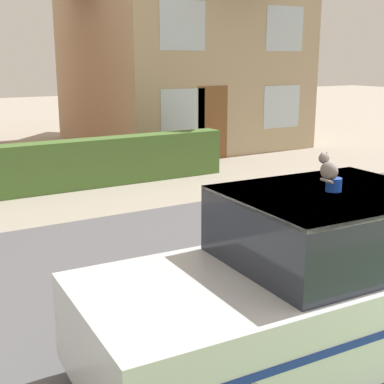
{
  "coord_description": "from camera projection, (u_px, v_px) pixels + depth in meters",
  "views": [
    {
      "loc": [
        -4.77,
        -1.26,
        2.89
      ],
      "look_at": [
        -1.04,
        4.99,
        1.05
      ],
      "focal_mm": 50.0,
      "sensor_mm": 36.0,
      "label": 1
    }
  ],
  "objects": [
    {
      "name": "police_car",
      "position": [
        308.0,
        285.0,
        5.09
      ],
      "size": [
        4.34,
        1.93,
        1.79
      ],
      "rotation": [
        0.0,
        0.0,
        3.1
      ],
      "color": "black",
      "rests_on": "road_strip"
    },
    {
      "name": "cat",
      "position": [
        328.0,
        169.0,
        4.85
      ],
      "size": [
        0.18,
        0.27,
        0.25
      ],
      "rotation": [
        0.0,
        0.0,
        1.46
      ],
      "color": "gray",
      "rests_on": "police_car"
    },
    {
      "name": "garden_hedge",
      "position": [
        54.0,
        167.0,
        11.75
      ],
      "size": [
        8.43,
        0.53,
        1.1
      ],
      "primitive_type": "cube",
      "color": "#4C7233",
      "rests_on": "ground"
    },
    {
      "name": "house_right",
      "position": [
        178.0,
        29.0,
        17.91
      ],
      "size": [
        6.74,
        7.12,
        7.49
      ],
      "color": "tan",
      "rests_on": "ground"
    },
    {
      "name": "road_strip",
      "position": [
        275.0,
        261.0,
        7.77
      ],
      "size": [
        28.0,
        6.76,
        0.01
      ],
      "primitive_type": "cube",
      "color": "#5B5B60",
      "rests_on": "ground"
    }
  ]
}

